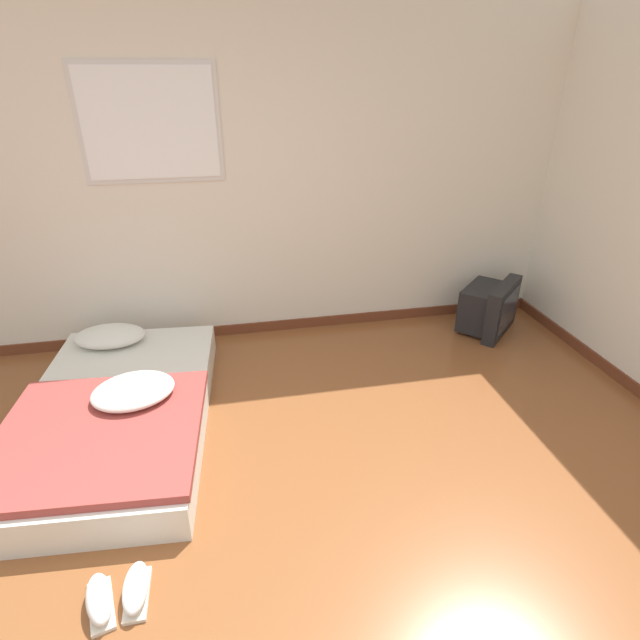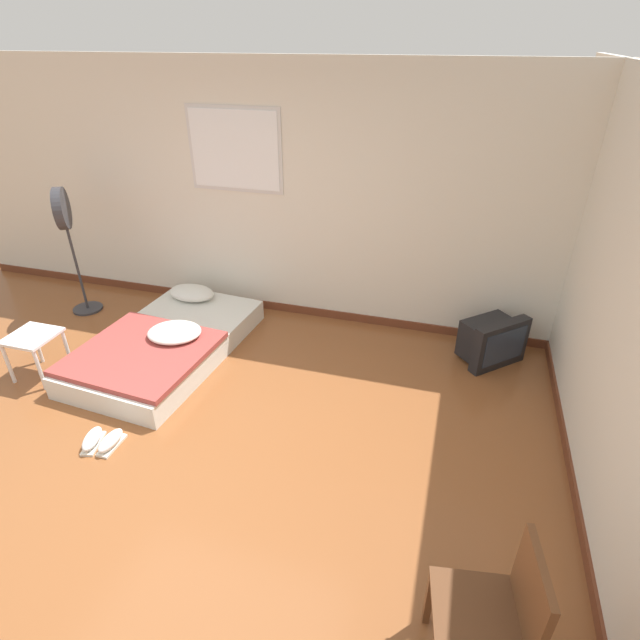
{
  "view_description": "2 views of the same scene",
  "coord_description": "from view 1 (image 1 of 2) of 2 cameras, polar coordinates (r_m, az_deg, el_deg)",
  "views": [
    {
      "loc": [
        -0.02,
        -1.3,
        2.1
      ],
      "look_at": [
        0.64,
        1.93,
        0.44
      ],
      "focal_mm": 28.0,
      "sensor_mm": 36.0,
      "label": 1
    },
    {
      "loc": [
        1.8,
        -2.01,
        2.76
      ],
      "look_at": [
        0.69,
        1.79,
        0.48
      ],
      "focal_mm": 28.0,
      "sensor_mm": 36.0,
      "label": 2
    }
  ],
  "objects": [
    {
      "name": "wall_back",
      "position": [
        4.09,
        -11.49,
        14.8
      ],
      "size": [
        8.03,
        0.08,
        2.6
      ],
      "color": "silver",
      "rests_on": "ground_plane"
    },
    {
      "name": "sneaker_pair",
      "position": [
        2.64,
        -22.08,
        -27.05
      ],
      "size": [
        0.29,
        0.29,
        0.1
      ],
      "color": "silver",
      "rests_on": "ground_plane"
    },
    {
      "name": "crt_tv",
      "position": [
        4.65,
        18.78,
        1.38
      ],
      "size": [
        0.65,
        0.64,
        0.46
      ],
      "color": "black",
      "rests_on": "ground_plane"
    },
    {
      "name": "ground_plane",
      "position": [
        2.47,
        -6.62,
        -31.77
      ],
      "size": [
        20.0,
        20.0,
        0.0
      ],
      "primitive_type": "plane",
      "color": "brown"
    },
    {
      "name": "mattress_bed",
      "position": [
        3.52,
        -22.29,
        -9.53
      ],
      "size": [
        1.27,
        2.02,
        0.36
      ],
      "color": "silver",
      "rests_on": "ground_plane"
    }
  ]
}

